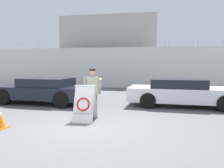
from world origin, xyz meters
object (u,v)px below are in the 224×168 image
(barricade_sign, at_px, (85,103))
(security_guard, at_px, (92,91))
(parked_car_rear_sedan, at_px, (182,92))
(parked_car_front_coupe, at_px, (44,90))

(barricade_sign, distance_m, security_guard, 0.66)
(security_guard, bearing_deg, barricade_sign, -121.41)
(parked_car_rear_sedan, bearing_deg, barricade_sign, -132.69)
(parked_car_front_coupe, bearing_deg, security_guard, 147.51)
(parked_car_rear_sedan, bearing_deg, parked_car_front_coupe, -172.40)
(security_guard, distance_m, parked_car_rear_sedan, 4.28)
(security_guard, height_order, parked_car_rear_sedan, security_guard)
(parked_car_front_coupe, bearing_deg, parked_car_rear_sedan, -171.88)
(barricade_sign, height_order, security_guard, security_guard)
(barricade_sign, xyz_separation_m, security_guard, (0.09, 0.56, 0.34))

